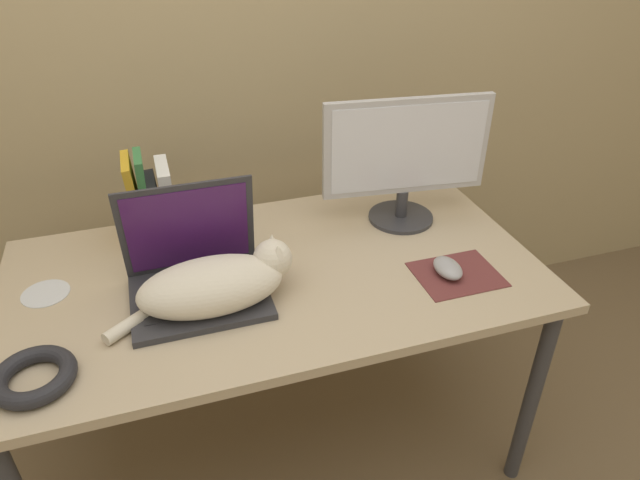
% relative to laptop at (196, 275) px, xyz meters
% --- Properties ---
extents(wall_back, '(8.00, 0.05, 2.60)m').
position_rel_laptop_xyz_m(wall_back, '(0.21, 0.68, 0.53)').
color(wall_back, tan).
rests_on(wall_back, ground_plane).
extents(desk, '(1.44, 0.77, 0.71)m').
position_rel_laptop_xyz_m(desk, '(0.21, 0.03, -0.12)').
color(desk, tan).
rests_on(desk, ground_plane).
extents(laptop, '(0.34, 0.27, 0.28)m').
position_rel_laptop_xyz_m(laptop, '(0.00, 0.00, 0.00)').
color(laptop, '#2D2D33').
rests_on(laptop, desk).
extents(cat, '(0.48, 0.19, 0.15)m').
position_rel_laptop_xyz_m(cat, '(0.04, -0.07, 0.01)').
color(cat, beige).
rests_on(cat, desk).
extents(external_monitor, '(0.50, 0.20, 0.39)m').
position_rel_laptop_xyz_m(external_monitor, '(0.66, 0.19, 0.16)').
color(external_monitor, '#333338').
rests_on(external_monitor, desk).
extents(mousepad, '(0.22, 0.18, 0.00)m').
position_rel_laptop_xyz_m(mousepad, '(0.67, -0.14, -0.05)').
color(mousepad, brown).
rests_on(mousepad, desk).
extents(computer_mouse, '(0.07, 0.10, 0.04)m').
position_rel_laptop_xyz_m(computer_mouse, '(0.65, -0.13, -0.03)').
color(computer_mouse, '#99999E').
rests_on(computer_mouse, mousepad).
extents(book_row, '(0.12, 0.16, 0.26)m').
position_rel_laptop_xyz_m(book_row, '(-0.08, 0.33, 0.06)').
color(book_row, gold).
rests_on(book_row, desk).
extents(cable_coil, '(0.17, 0.17, 0.04)m').
position_rel_laptop_xyz_m(cable_coil, '(-0.37, -0.21, -0.03)').
color(cable_coil, '#232328').
rests_on(cable_coil, desk).
extents(webcam, '(0.05, 0.05, 0.07)m').
position_rel_laptop_xyz_m(webcam, '(0.13, 0.37, -0.01)').
color(webcam, '#232328').
rests_on(webcam, desk).
extents(cd_disc, '(0.12, 0.12, 0.00)m').
position_rel_laptop_xyz_m(cd_disc, '(-0.38, 0.11, -0.05)').
color(cd_disc, silver).
rests_on(cd_disc, desk).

